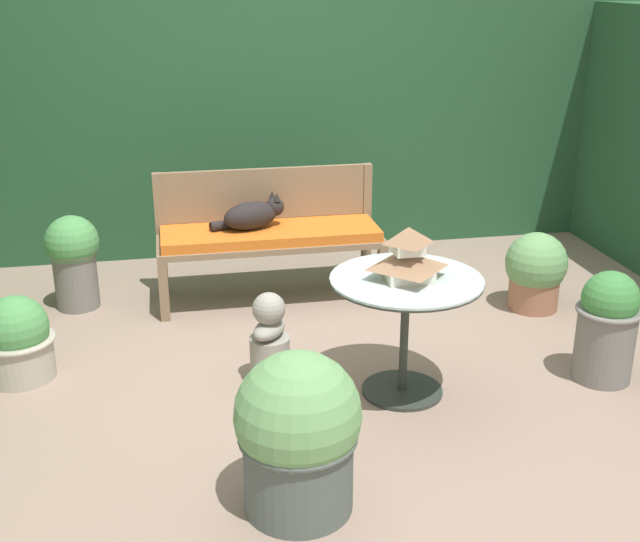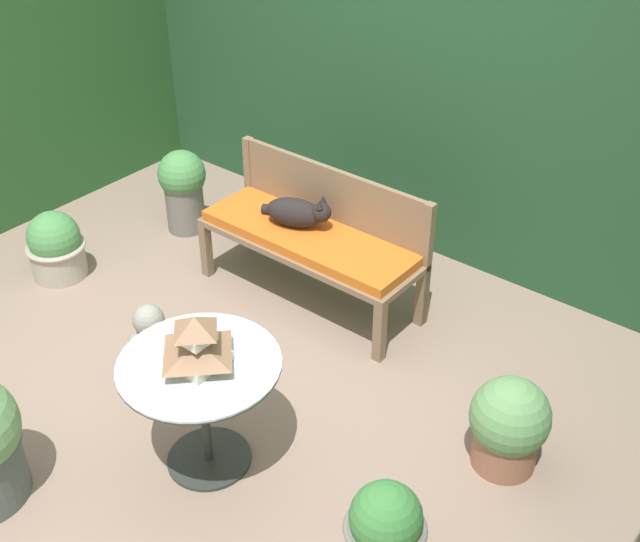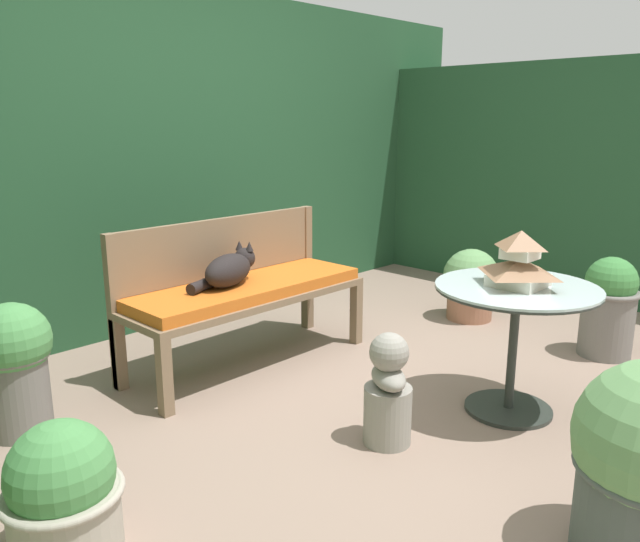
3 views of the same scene
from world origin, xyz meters
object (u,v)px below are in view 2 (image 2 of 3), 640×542
(cat, at_px, (297,212))
(potted_plant_table_far, at_px, (509,425))
(potted_plant_bench_right, at_px, (56,246))
(pagoda_birdhouse, at_px, (197,344))
(patio_table, at_px, (201,384))
(garden_bench, at_px, (309,242))
(potted_plant_patio_mid, at_px, (384,542))
(potted_plant_path_edge, at_px, (183,187))
(garden_bust, at_px, (153,347))

(cat, distance_m, potted_plant_table_far, 1.89)
(potted_plant_bench_right, xyz_separation_m, potted_plant_table_far, (3.18, 0.37, 0.04))
(cat, xyz_separation_m, pagoda_birdhouse, (0.61, -1.44, 0.17))
(pagoda_birdhouse, bearing_deg, potted_plant_bench_right, 164.42)
(pagoda_birdhouse, xyz_separation_m, potted_plant_table_far, (1.17, 0.93, -0.50))
(cat, distance_m, patio_table, 1.57)
(garden_bench, xyz_separation_m, potted_plant_patio_mid, (1.62, -1.47, -0.11))
(potted_plant_path_edge, relative_size, potted_plant_table_far, 1.21)
(garden_bench, relative_size, patio_table, 1.91)
(pagoda_birdhouse, height_order, potted_plant_bench_right, pagoda_birdhouse)
(patio_table, relative_size, pagoda_birdhouse, 2.48)
(cat, height_order, potted_plant_path_edge, cat)
(potted_plant_patio_mid, bearing_deg, garden_bench, 137.66)
(garden_bust, distance_m, potted_plant_bench_right, 1.37)
(pagoda_birdhouse, distance_m, potted_plant_patio_mid, 1.20)
(garden_bench, xyz_separation_m, potted_plant_bench_right, (-1.50, -0.86, -0.21))
(garden_bust, relative_size, potted_plant_table_far, 1.01)
(pagoda_birdhouse, relative_size, potted_plant_patio_mid, 0.51)
(garden_bench, xyz_separation_m, patio_table, (0.50, -1.42, 0.08))
(cat, bearing_deg, potted_plant_bench_right, -166.96)
(cat, xyz_separation_m, garden_bust, (-0.06, -1.19, -0.36))
(garden_bust, distance_m, potted_plant_table_far, 1.97)
(pagoda_birdhouse, relative_size, potted_plant_bench_right, 0.66)
(potted_plant_path_edge, bearing_deg, potted_plant_table_far, -11.48)
(patio_table, bearing_deg, cat, 113.13)
(cat, relative_size, potted_plant_table_far, 0.98)
(garden_bench, xyz_separation_m, potted_plant_table_far, (1.68, -0.49, -0.17))
(cat, bearing_deg, potted_plant_patio_mid, -60.16)
(potted_plant_path_edge, height_order, potted_plant_patio_mid, potted_plant_path_edge)
(garden_bench, xyz_separation_m, pagoda_birdhouse, (0.50, -1.42, 0.33))
(potted_plant_patio_mid, bearing_deg, cat, 139.11)
(pagoda_birdhouse, xyz_separation_m, potted_plant_bench_right, (-2.00, 0.56, -0.54))
(cat, distance_m, garden_bust, 1.25)
(garden_bench, relative_size, pagoda_birdhouse, 4.74)
(cat, distance_m, potted_plant_patio_mid, 2.30)
(potted_plant_table_far, bearing_deg, garden_bust, -159.65)
(garden_bench, distance_m, garden_bust, 1.20)
(patio_table, xyz_separation_m, pagoda_birdhouse, (0.00, 0.00, 0.25))
(cat, relative_size, pagoda_birdhouse, 1.61)
(potted_plant_path_edge, bearing_deg, pagoda_birdhouse, -40.61)
(pagoda_birdhouse, bearing_deg, cat, 113.13)
(patio_table, bearing_deg, pagoda_birdhouse, 0.00)
(potted_plant_patio_mid, bearing_deg, patio_table, 177.02)
(cat, height_order, potted_plant_bench_right, cat)
(garden_bench, xyz_separation_m, garden_bust, (-0.17, -1.17, -0.19))
(potted_plant_path_edge, distance_m, potted_plant_table_far, 3.02)
(potted_plant_path_edge, distance_m, potted_plant_bench_right, 1.00)
(pagoda_birdhouse, relative_size, garden_bust, 0.60)
(garden_bust, bearing_deg, potted_plant_path_edge, 75.80)
(potted_plant_table_far, distance_m, potted_plant_patio_mid, 0.99)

